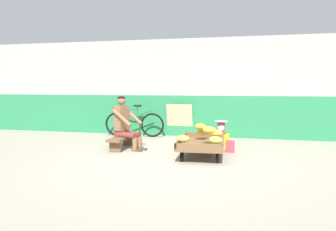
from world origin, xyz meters
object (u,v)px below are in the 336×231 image
(sign_board, at_px, (180,120))
(shopping_bag, at_px, (230,147))
(bicycle_near_left, at_px, (134,123))
(banana_cart, at_px, (202,144))
(weighing_scale, at_px, (221,127))
(vendor_seated, at_px, (125,123))
(plastic_crate, at_px, (221,141))
(low_bench, at_px, (122,139))

(sign_board, height_order, shopping_bag, sign_board)
(bicycle_near_left, bearing_deg, banana_cart, -44.32)
(weighing_scale, relative_size, shopping_bag, 1.25)
(vendor_seated, relative_size, plastic_crate, 3.17)
(vendor_seated, distance_m, weighing_scale, 2.11)
(low_bench, xyz_separation_m, shopping_bag, (2.31, 0.14, -0.08))
(vendor_seated, height_order, sign_board, vendor_seated)
(vendor_seated, distance_m, sign_board, 2.19)
(banana_cart, distance_m, plastic_crate, 1.05)
(vendor_seated, distance_m, bicycle_near_left, 1.78)
(vendor_seated, bearing_deg, weighing_scale, 18.34)
(low_bench, distance_m, shopping_bag, 2.31)
(banana_cart, distance_m, shopping_bag, 0.73)
(banana_cart, bearing_deg, plastic_crate, 73.15)
(bicycle_near_left, bearing_deg, sign_board, 14.78)
(sign_board, bearing_deg, banana_cart, -69.02)
(low_bench, bearing_deg, bicycle_near_left, 100.65)
(low_bench, distance_m, sign_board, 2.20)
(low_bench, height_order, shopping_bag, low_bench)
(plastic_crate, bearing_deg, shopping_bag, -66.13)
(weighing_scale, bearing_deg, vendor_seated, -161.66)
(weighing_scale, height_order, bicycle_near_left, bicycle_near_left)
(weighing_scale, bearing_deg, plastic_crate, 90.00)
(shopping_bag, bearing_deg, weighing_scale, 113.92)
(banana_cart, xyz_separation_m, low_bench, (-1.78, 0.36, -0.04))
(vendor_seated, bearing_deg, banana_cart, -11.14)
(vendor_seated, height_order, shopping_bag, vendor_seated)
(banana_cart, xyz_separation_m, vendor_seated, (-1.70, 0.33, 0.33))
(low_bench, height_order, weighing_scale, weighing_scale)
(weighing_scale, relative_size, bicycle_near_left, 0.18)
(weighing_scale, bearing_deg, banana_cart, -106.87)
(low_bench, distance_m, bicycle_near_left, 1.73)
(weighing_scale, distance_m, shopping_bag, 0.64)
(bicycle_near_left, xyz_separation_m, sign_board, (1.19, 0.31, 0.08))
(low_bench, height_order, bicycle_near_left, bicycle_near_left)
(banana_cart, height_order, vendor_seated, vendor_seated)
(vendor_seated, xyz_separation_m, sign_board, (0.79, 2.03, -0.13))
(vendor_seated, relative_size, weighing_scale, 3.80)
(banana_cart, height_order, plastic_crate, banana_cart)
(vendor_seated, height_order, bicycle_near_left, vendor_seated)
(banana_cart, relative_size, shopping_bag, 6.17)
(vendor_seated, bearing_deg, low_bench, 164.11)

